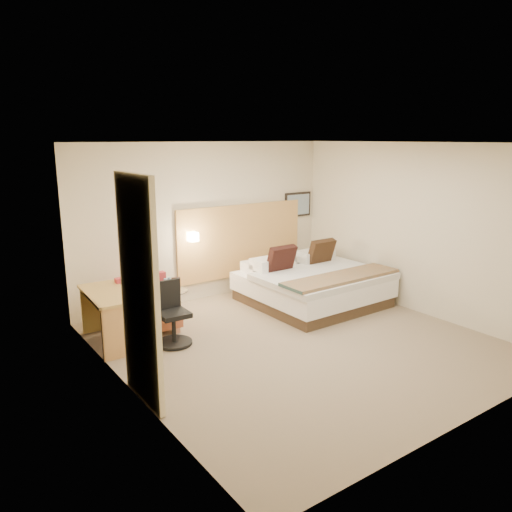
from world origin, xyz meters
TOP-DOWN VIEW (x-y plane):
  - floor at (0.00, 0.00)m, footprint 4.80×5.00m
  - ceiling at (0.00, 0.00)m, footprint 4.80×5.00m
  - wall_back at (0.00, 2.51)m, footprint 4.80×0.02m
  - wall_front at (0.00, -2.51)m, footprint 4.80×0.02m
  - wall_left at (-2.41, 0.00)m, footprint 0.02×5.00m
  - wall_right at (2.41, 0.00)m, footprint 0.02×5.00m
  - headboard_panel at (0.70, 2.47)m, footprint 2.60×0.04m
  - art_frame at (2.02, 2.48)m, footprint 0.62×0.03m
  - art_canvas at (2.02, 2.46)m, footprint 0.54×0.01m
  - lamp_arm at (-0.35, 2.42)m, footprint 0.02×0.12m
  - lamp_shade at (-0.35, 2.36)m, footprint 0.15×0.15m
  - curtain at (-2.36, -0.25)m, footprint 0.06×0.90m
  - bottle_a at (-1.18, 1.69)m, footprint 0.07×0.07m
  - bottle_b at (-1.11, 1.73)m, footprint 0.07×0.07m
  - menu_folder at (-1.06, 1.60)m, footprint 0.13×0.08m
  - bed at (1.28, 1.18)m, footprint 2.13×2.05m
  - lounge_chair at (-1.52, 1.61)m, footprint 0.77×0.68m
  - side_table at (-1.10, 1.65)m, footprint 0.59×0.59m
  - desk at (-2.11, 1.47)m, footprint 0.60×1.20m
  - desk_chair at (-1.44, 0.96)m, footprint 0.50×0.50m

SIDE VIEW (x-z plane):
  - floor at x=0.00m, z-range -0.02..0.00m
  - side_table at x=-1.10m, z-range 0.03..0.56m
  - lounge_chair at x=-1.52m, z-range -0.08..0.72m
  - bed at x=1.28m, z-range -0.18..0.84m
  - desk_chair at x=-1.44m, z-range -0.08..0.79m
  - desk at x=-2.11m, z-range 0.21..0.94m
  - bottle_a at x=-1.18m, z-range 0.53..0.72m
  - bottle_b at x=-1.11m, z-range 0.53..0.72m
  - menu_folder at x=-1.06m, z-range 0.53..0.74m
  - headboard_panel at x=0.70m, z-range 0.30..1.60m
  - lamp_arm at x=-0.35m, z-range 1.14..1.16m
  - lamp_shade at x=-0.35m, z-range 1.07..1.22m
  - curtain at x=-2.36m, z-range 0.01..2.43m
  - wall_back at x=0.00m, z-range 0.00..2.70m
  - wall_front at x=0.00m, z-range 0.00..2.70m
  - wall_left at x=-2.41m, z-range 0.00..2.70m
  - wall_right at x=2.41m, z-range 0.00..2.70m
  - art_frame at x=2.02m, z-range 1.27..1.73m
  - art_canvas at x=2.02m, z-range 1.30..1.70m
  - ceiling at x=0.00m, z-range 2.70..2.72m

